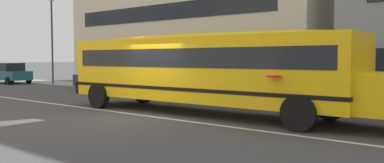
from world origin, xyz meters
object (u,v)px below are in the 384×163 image
Objects in this scene: school_bus at (207,66)px; parked_car_teal_by_hydrant at (10,73)px; parked_car_dark_blue_beside_sign at (104,77)px; street_lamp at (52,29)px.

school_bus is 3.29× the size of parked_car_teal_by_hydrant.
school_bus is at bearing -11.67° from parked_car_teal_by_hydrant.
parked_car_dark_blue_beside_sign is 10.05m from street_lamp.
street_lamp is at bearing 164.72° from parked_car_dark_blue_beside_sign.
street_lamp is (-20.03, 6.09, 2.59)m from school_bus.
parked_car_dark_blue_beside_sign is 0.58× the size of street_lamp.
street_lamp reaches higher than parked_car_teal_by_hydrant.
parked_car_teal_by_hydrant is (-22.81, 3.95, -0.88)m from school_bus.
parked_car_teal_by_hydrant is 0.58× the size of street_lamp.
school_bus is at bearing -21.96° from parked_car_dark_blue_beside_sign.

